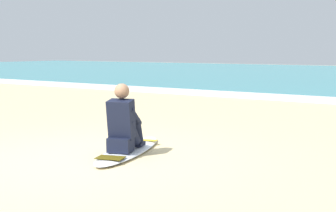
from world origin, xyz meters
TOP-DOWN VIEW (x-y plane):
  - ground_plane at (0.00, 0.00)m, footprint 80.00×80.00m
  - breaking_foam at (0.00, 8.96)m, footprint 80.00×0.90m
  - surfboard_main at (0.24, 0.67)m, footprint 1.13×2.18m
  - surfer_seated at (0.30, 0.49)m, footprint 0.53×0.77m

SIDE VIEW (x-z plane):
  - ground_plane at x=0.00m, z-range 0.00..0.00m
  - surfboard_main at x=0.24m, z-range 0.00..0.07m
  - breaking_foam at x=0.00m, z-range 0.00..0.11m
  - surfer_seated at x=0.30m, z-range -0.04..0.91m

